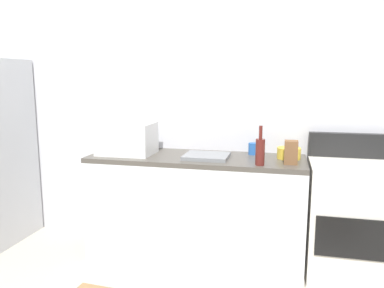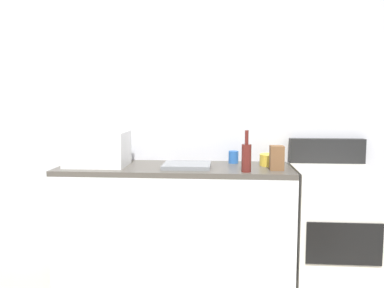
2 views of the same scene
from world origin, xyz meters
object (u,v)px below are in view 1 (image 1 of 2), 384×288
wine_bottle (260,151)px  mixing_bowl (289,153)px  microwave (127,138)px  stove_oven (347,217)px  knife_block (291,152)px  coffee_mug (253,149)px

wine_bottle → mixing_bowl: wine_bottle is taller
microwave → wine_bottle: wine_bottle is taller
stove_oven → microwave: (-1.82, -0.04, 0.57)m
microwave → stove_oven: bearing=1.3°
microwave → wine_bottle: size_ratio=1.53×
microwave → knife_block: size_ratio=2.56×
stove_oven → coffee_mug: stove_oven is taller
wine_bottle → knife_block: 0.25m
mixing_bowl → wine_bottle: bearing=-125.9°
microwave → knife_block: (1.37, -0.08, -0.05)m
stove_oven → knife_block: (-0.45, -0.12, 0.52)m
mixing_bowl → knife_block: bearing=-86.7°
coffee_mug → knife_block: bearing=-44.4°
stove_oven → coffee_mug: (-0.76, 0.18, 0.48)m
microwave → wine_bottle: 1.16m
coffee_mug → knife_block: (0.31, -0.30, 0.04)m
coffee_mug → mixing_bowl: (0.30, -0.10, -0.00)m
mixing_bowl → stove_oven: bearing=-10.1°
coffee_mug → mixing_bowl: size_ratio=0.53×
stove_oven → wine_bottle: size_ratio=3.67×
coffee_mug → knife_block: size_ratio=0.56×
wine_bottle → coffee_mug: 0.41m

